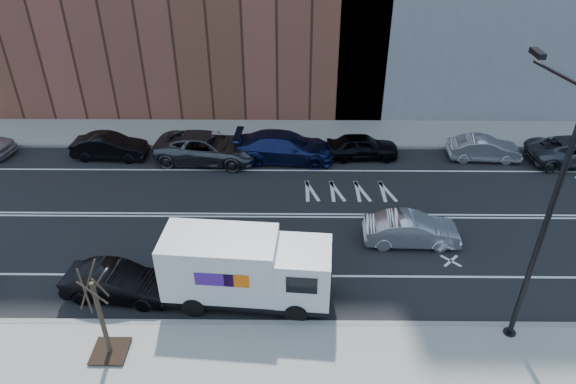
{
  "coord_description": "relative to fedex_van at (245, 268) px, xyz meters",
  "views": [
    {
      "loc": [
        -0.8,
        -20.18,
        14.28
      ],
      "look_at": [
        -0.98,
        -0.09,
        1.4
      ],
      "focal_mm": 32.0,
      "sensor_mm": 36.0,
      "label": 1
    }
  ],
  "objects": [
    {
      "name": "ground",
      "position": [
        2.54,
        5.6,
        -1.52
      ],
      "size": [
        120.0,
        120.0,
        0.0
      ],
      "primitive_type": "plane",
      "color": "black",
      "rests_on": "ground"
    },
    {
      "name": "sidewalk_near",
      "position": [
        2.54,
        -3.2,
        -1.45
      ],
      "size": [
        44.0,
        3.6,
        0.15
      ],
      "primitive_type": "cube",
      "color": "gray",
      "rests_on": "ground"
    },
    {
      "name": "sidewalk_far",
      "position": [
        2.54,
        14.4,
        -1.45
      ],
      "size": [
        44.0,
        3.6,
        0.15
      ],
      "primitive_type": "cube",
      "color": "gray",
      "rests_on": "ground"
    },
    {
      "name": "curb_near",
      "position": [
        2.54,
        -1.4,
        -1.44
      ],
      "size": [
        44.0,
        0.25,
        0.17
      ],
      "primitive_type": "cube",
      "color": "gray",
      "rests_on": "ground"
    },
    {
      "name": "curb_far",
      "position": [
        2.54,
        12.6,
        -1.44
      ],
      "size": [
        44.0,
        0.25,
        0.17
      ],
      "primitive_type": "cube",
      "color": "gray",
      "rests_on": "ground"
    },
    {
      "name": "road_markings",
      "position": [
        2.54,
        5.6,
        -1.52
      ],
      "size": [
        40.0,
        8.6,
        0.01
      ],
      "primitive_type": null,
      "color": "white",
      "rests_on": "ground"
    },
    {
      "name": "streetlight",
      "position": [
        9.54,
        -1.31,
        3.55
      ],
      "size": [
        0.44,
        4.02,
        9.34
      ],
      "color": "black",
      "rests_on": "ground"
    },
    {
      "name": "street_tree",
      "position": [
        -4.46,
        -2.8,
        -0.07
      ],
      "size": [
        1.2,
        1.2,
        3.75
      ],
      "color": "black",
      "rests_on": "ground"
    },
    {
      "name": "fedex_van",
      "position": [
        0.0,
        0.0,
        0.0
      ],
      "size": [
        6.5,
        2.66,
        2.9
      ],
      "rotation": [
        0.0,
        0.0,
        -0.08
      ],
      "color": "black",
      "rests_on": "ground"
    },
    {
      "name": "far_parked_b",
      "position": [
        -8.66,
        11.32,
        -0.83
      ],
      "size": [
        4.3,
        1.7,
        1.39
      ],
      "primitive_type": "imported",
      "rotation": [
        0.0,
        0.0,
        1.52
      ],
      "color": "black",
      "rests_on": "ground"
    },
    {
      "name": "far_parked_c",
      "position": [
        -3.06,
        11.05,
        -0.72
      ],
      "size": [
        6.06,
        3.27,
        1.61
      ],
      "primitive_type": "imported",
      "rotation": [
        0.0,
        0.0,
        1.47
      ],
      "color": "#46474D",
      "rests_on": "ground"
    },
    {
      "name": "far_parked_d",
      "position": [
        1.32,
        11.15,
        -0.71
      ],
      "size": [
        5.77,
        2.64,
        1.63
      ],
      "primitive_type": "imported",
      "rotation": [
        0.0,
        0.0,
        1.51
      ],
      "color": "#171F51",
      "rests_on": "ground"
    },
    {
      "name": "far_parked_e",
      "position": [
        5.74,
        11.46,
        -0.82
      ],
      "size": [
        4.15,
        1.77,
        1.4
      ],
      "primitive_type": "imported",
      "rotation": [
        0.0,
        0.0,
        1.6
      ],
      "color": "black",
      "rests_on": "ground"
    },
    {
      "name": "far_parked_f",
      "position": [
        12.63,
        11.32,
        -0.86
      ],
      "size": [
        4.11,
        1.62,
        1.33
      ],
      "primitive_type": "imported",
      "rotation": [
        0.0,
        0.0,
        1.52
      ],
      "color": "#A3A3A8",
      "rests_on": "ground"
    },
    {
      "name": "far_parked_g",
      "position": [
        17.64,
        10.95,
        -0.79
      ],
      "size": [
        5.36,
        2.65,
        1.46
      ],
      "primitive_type": "imported",
      "rotation": [
        0.0,
        0.0,
        1.61
      ],
      "color": "#424348",
      "rests_on": "ground"
    },
    {
      "name": "driving_sedan",
      "position": [
        7.01,
        3.58,
        -0.83
      ],
      "size": [
        4.22,
        1.54,
        1.38
      ],
      "primitive_type": "imported",
      "rotation": [
        0.0,
        0.0,
        1.55
      ],
      "color": "silver",
      "rests_on": "ground"
    },
    {
      "name": "near_parked_rear_a",
      "position": [
        -4.96,
        0.08,
        -0.84
      ],
      "size": [
        4.32,
        1.96,
        1.38
      ],
      "primitive_type": "imported",
      "rotation": [
        0.0,
        0.0,
        1.45
      ],
      "color": "black",
      "rests_on": "ground"
    }
  ]
}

